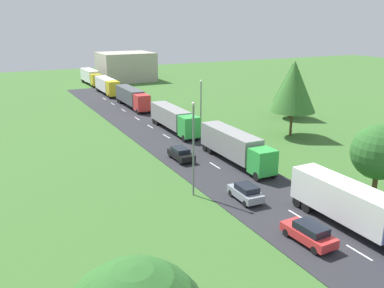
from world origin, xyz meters
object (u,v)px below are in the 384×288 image
object	(u,v)px
truck_third	(174,118)
distant_building	(126,67)
truck_lead	(356,207)
truck_fourth	(132,97)
car_fourth	(181,154)
lamppost_third	(201,102)
truck_second	(235,146)
lamppost_second	(193,145)
truck_sixth	(91,76)
car_second	(309,233)
truck_fifth	(107,85)
tree_elm	(379,152)
tree_oak	(294,87)
tree_birch	(292,83)
car_third	(246,192)

from	to	relation	value
truck_third	distant_building	bearing A→B (deg)	79.00
truck_lead	truck_fourth	world-z (taller)	truck_lead
car_fourth	lamppost_third	xyz separation A→B (m)	(8.90, 11.65, 3.51)
truck_second	lamppost_second	size ratio (longest dim) A/B	1.42
truck_sixth	car_second	world-z (taller)	truck_sixth
truck_sixth	car_fourth	bearing A→B (deg)	-94.46
truck_second	lamppost_third	world-z (taller)	lamppost_third
truck_fifth	lamppost_second	bearing A→B (deg)	-97.87
truck_third	tree_elm	world-z (taller)	tree_elm
truck_fifth	lamppost_second	world-z (taller)	lamppost_second
car_fourth	tree_oak	distance (m)	20.39
truck_lead	tree_elm	size ratio (longest dim) A/B	1.81
tree_elm	truck_second	bearing A→B (deg)	114.17
tree_birch	tree_elm	xyz separation A→B (m)	(-14.92, -30.48, -1.53)
lamppost_second	tree_birch	size ratio (longest dim) A/B	0.98
truck_third	distant_building	size ratio (longest dim) A/B	0.94
truck_lead	tree_birch	size ratio (longest dim) A/B	1.38
truck_fifth	tree_elm	size ratio (longest dim) A/B	1.72
truck_fifth	car_second	distance (m)	71.70
lamppost_second	lamppost_third	distance (m)	24.89
truck_second	distant_building	bearing A→B (deg)	81.78
tree_birch	tree_oak	bearing A→B (deg)	-129.03
truck_third	tree_elm	size ratio (longest dim) A/B	1.88
truck_second	car_second	bearing A→B (deg)	-105.21
car_second	tree_oak	xyz separation A→B (m)	(18.84, 24.92, 6.40)
truck_fourth	car_second	xyz separation A→B (m)	(-4.76, -54.91, -1.24)
lamppost_second	tree_oak	distance (m)	26.00
lamppost_third	tree_oak	distance (m)	13.84
truck_fifth	truck_sixth	world-z (taller)	truck_sixth
car_fourth	tree_elm	world-z (taller)	tree_elm
truck_lead	truck_sixth	world-z (taller)	truck_sixth
truck_sixth	car_third	size ratio (longest dim) A/B	3.19
lamppost_second	truck_lead	bearing A→B (deg)	-56.11
truck_third	car_second	bearing A→B (deg)	-97.45
tree_oak	distant_building	bearing A→B (deg)	92.80
truck_lead	car_third	distance (m)	9.96
truck_lead	lamppost_second	xyz separation A→B (m)	(-8.24, 12.26, 2.95)
lamppost_second	truck_sixth	bearing A→B (deg)	83.60
truck_fourth	lamppost_third	xyz separation A→B (m)	(3.84, -21.15, 2.23)
truck_fifth	car_third	bearing A→B (deg)	-94.03
lamppost_third	tree_elm	world-z (taller)	lamppost_third
truck_second	tree_elm	xyz separation A→B (m)	(6.54, -14.56, 2.39)
truck_third	truck_fifth	size ratio (longest dim) A/B	1.09
truck_fifth	tree_elm	world-z (taller)	tree_elm
truck_third	lamppost_second	world-z (taller)	lamppost_second
car_second	lamppost_third	xyz separation A→B (m)	(8.60, 33.76, 3.47)
tree_elm	distant_building	xyz separation A→B (m)	(4.04, 87.76, -0.69)
truck_sixth	distant_building	world-z (taller)	distant_building
truck_second	truck_fourth	bearing A→B (deg)	90.38
car_third	tree_birch	size ratio (longest dim) A/B	0.42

